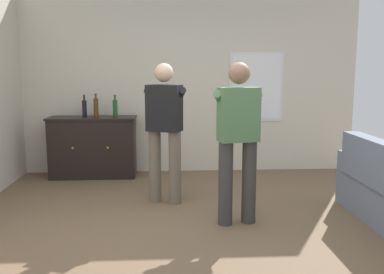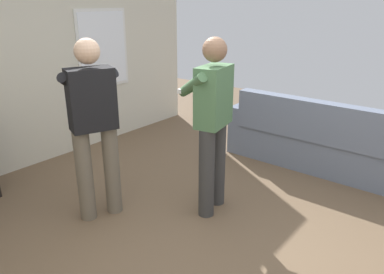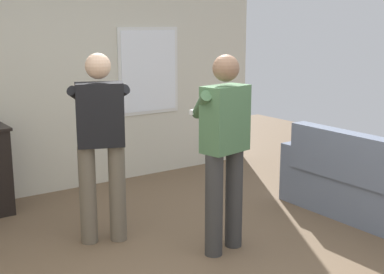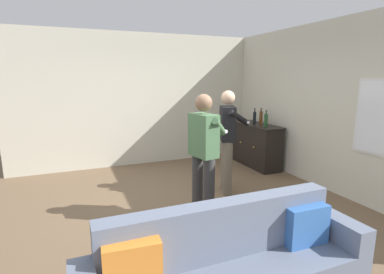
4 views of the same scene
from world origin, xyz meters
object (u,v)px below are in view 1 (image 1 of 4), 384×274
Objects in this scene: person_standing_left at (165,126)px; person_standing_right at (238,135)px; bottle_liquor_amber at (96,107)px; bottle_spirits_clear at (84,108)px; sideboard_cabinet at (93,147)px; bottle_wine_green at (115,108)px.

person_standing_left is 1.08m from person_standing_right.
bottle_spirits_clear is at bearing -163.33° from bottle_liquor_amber.
sideboard_cabinet is 1.77m from person_standing_left.
person_standing_left reaches higher than bottle_wine_green.
bottle_spirits_clear is 0.20× the size of person_standing_right.
bottle_spirits_clear is at bearing 179.66° from sideboard_cabinet.
person_standing_left is at bearing -47.76° from bottle_spirits_clear.
bottle_liquor_amber is 2.79m from person_standing_right.
bottle_wine_green is 1.48m from person_standing_left.
person_standing_left is (1.09, -1.31, 0.48)m from sideboard_cabinet.
sideboard_cabinet is 2.82m from person_standing_right.
bottle_liquor_amber reaches higher than bottle_spirits_clear.
bottle_liquor_amber is 0.20× the size of person_standing_left.
person_standing_left is at bearing -59.92° from bottle_wine_green.
person_standing_right reaches higher than bottle_liquor_amber.
bottle_wine_green is 0.20× the size of person_standing_right.
bottle_spirits_clear is (-0.46, 0.04, -0.00)m from bottle_wine_green.
sideboard_cabinet is at bearing -0.34° from bottle_spirits_clear.
person_standing_right is at bearing -50.11° from bottle_liquor_amber.
bottle_wine_green is at bearing -4.93° from bottle_spirits_clear.
bottle_spirits_clear reaches higher than sideboard_cabinet.
person_standing_right reaches higher than bottle_wine_green.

